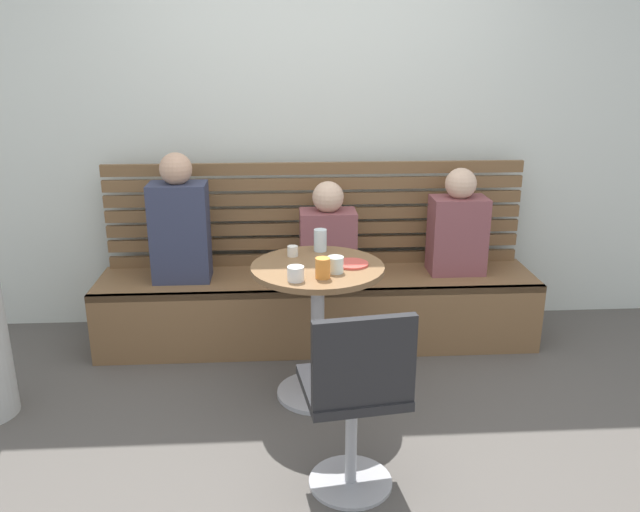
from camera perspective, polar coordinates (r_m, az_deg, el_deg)
The scene contains 15 objects.
ground at distance 3.09m, azimuth 1.17°, elevation -17.26°, with size 8.00×8.00×0.00m, color #514C47.
back_wall at distance 4.17m, azimuth -0.57°, elevation 13.46°, with size 5.20×0.10×2.90m, color silver.
booth_bench at distance 4.03m, azimuth -0.19°, elevation -4.75°, with size 2.70×0.52×0.44m.
booth_backrest at distance 4.08m, azimuth -0.39°, elevation 3.79°, with size 2.65×0.04×0.67m.
cafe_table at distance 3.31m, azimuth -0.22°, elevation -4.47°, with size 0.68×0.68×0.74m.
white_chair at distance 2.62m, azimuth 3.23°, elevation -12.37°, with size 0.45×0.45×0.85m.
person_adult at distance 3.89m, azimuth -12.43°, elevation 2.80°, with size 0.34×0.22×0.78m.
person_child_left at distance 3.89m, azimuth 0.71°, elevation 1.86°, with size 0.34×0.22×0.59m.
person_child_middle at distance 4.04m, azimuth 12.21°, elevation 2.54°, with size 0.34×0.22×0.66m.
cup_espresso_small at distance 3.37m, azimuth -2.46°, elevation 0.44°, with size 0.06×0.06×0.06m, color silver.
cup_glass_short at distance 3.12m, azimuth 1.39°, elevation -0.77°, with size 0.08×0.08×0.08m, color silver.
cup_glass_tall at distance 3.44m, azimuth 0.03°, elevation 1.42°, with size 0.07×0.07×0.12m, color silver.
cup_tumbler_orange at distance 3.04m, azimuth 0.25°, elevation -1.08°, with size 0.07×0.07×0.10m, color orange.
cup_ceramic_white at distance 3.01m, azimuth -2.19°, elevation -1.59°, with size 0.08×0.08×0.07m, color white.
plate_small at distance 3.24m, azimuth 2.85°, elevation -0.71°, with size 0.17×0.17×0.01m, color #DB4C42.
Camera 1 is at (-0.21, -2.51, 1.79)m, focal length 35.81 mm.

